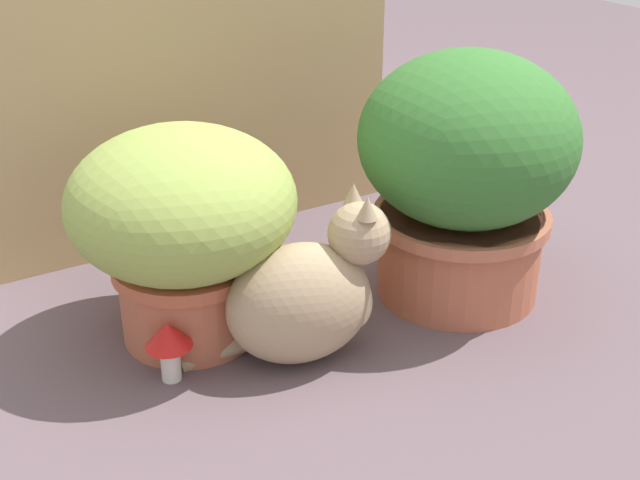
{
  "coord_description": "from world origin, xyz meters",
  "views": [
    {
      "loc": [
        -0.6,
        -1.12,
        0.87
      ],
      "look_at": [
        0.1,
        0.06,
        0.18
      ],
      "focal_mm": 47.87,
      "sensor_mm": 36.0,
      "label": 1
    }
  ],
  "objects_px": {
    "cat": "(308,295)",
    "mushroom_ornament_red": "(169,341)",
    "leafy_planter": "(465,169)",
    "grass_planter": "(183,222)"
  },
  "relations": [
    {
      "from": "leafy_planter",
      "to": "mushroom_ornament_red",
      "type": "relative_size",
      "value": 4.41
    },
    {
      "from": "grass_planter",
      "to": "cat",
      "type": "distance_m",
      "value": 0.25
    },
    {
      "from": "cat",
      "to": "mushroom_ornament_red",
      "type": "distance_m",
      "value": 0.25
    },
    {
      "from": "mushroom_ornament_red",
      "to": "leafy_planter",
      "type": "bearing_deg",
      "value": -1.11
    },
    {
      "from": "cat",
      "to": "mushroom_ornament_red",
      "type": "bearing_deg",
      "value": 166.68
    },
    {
      "from": "grass_planter",
      "to": "leafy_planter",
      "type": "xyz_separation_m",
      "value": [
        0.52,
        -0.13,
        0.04
      ]
    },
    {
      "from": "cat",
      "to": "mushroom_ornament_red",
      "type": "height_order",
      "value": "cat"
    },
    {
      "from": "grass_planter",
      "to": "mushroom_ornament_red",
      "type": "distance_m",
      "value": 0.21
    },
    {
      "from": "leafy_planter",
      "to": "mushroom_ornament_red",
      "type": "distance_m",
      "value": 0.64
    },
    {
      "from": "leafy_planter",
      "to": "grass_planter",
      "type": "bearing_deg",
      "value": 165.98
    }
  ]
}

